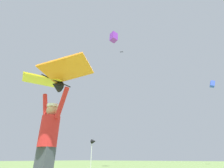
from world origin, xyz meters
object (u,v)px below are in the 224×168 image
Objects in this scene: held_stunt_kite at (54,78)px; marker_flag at (93,143)px; distant_kite_purple_overhead_distant at (114,37)px; distant_kite_black_mid_left at (122,52)px; kite_flyer_person at (48,140)px; distant_kite_blue_high_left at (212,84)px.

marker_flag is (-3.60, 5.29, -0.78)m from held_stunt_kite.
distant_kite_purple_overhead_distant reaches higher than held_stunt_kite.
distant_kite_black_mid_left is (-10.54, 19.61, 16.85)m from held_stunt_kite.
marker_flag is at bearing 124.25° from held_stunt_kite.
distant_kite_purple_overhead_distant is at bearing 118.00° from kite_flyer_person.
kite_flyer_person is at bearing -95.24° from distant_kite_blue_high_left.
held_stunt_kite is 1.86× the size of distant_kite_blue_high_left.
distant_kite_black_mid_left is at bearing 118.36° from kite_flyer_person.
kite_flyer_person is 1.89× the size of distant_kite_purple_overhead_distant.
kite_flyer_person is 24.67m from distant_kite_blue_high_left.
distant_kite_blue_high_left is (2.09, 22.82, 9.13)m from kite_flyer_person.
held_stunt_kite reaches higher than kite_flyer_person.
held_stunt_kite is at bearing -88.63° from kite_flyer_person.
distant_kite_blue_high_left reaches higher than marker_flag.
held_stunt_kite is at bearing -62.23° from distant_kite_purple_overhead_distant.
held_stunt_kite is (0.00, -0.09, 1.25)m from kite_flyer_person.
distant_kite_blue_high_left reaches higher than kite_flyer_person.
distant_kite_blue_high_left is at bearing 84.76° from kite_flyer_person.
kite_flyer_person is 28.64m from distant_kite_black_mid_left.
kite_flyer_person is at bearing -62.00° from distant_kite_purple_overhead_distant.
distant_kite_blue_high_left is at bearing 14.63° from distant_kite_black_mid_left.
distant_kite_blue_high_left is at bearing 72.10° from marker_flag.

